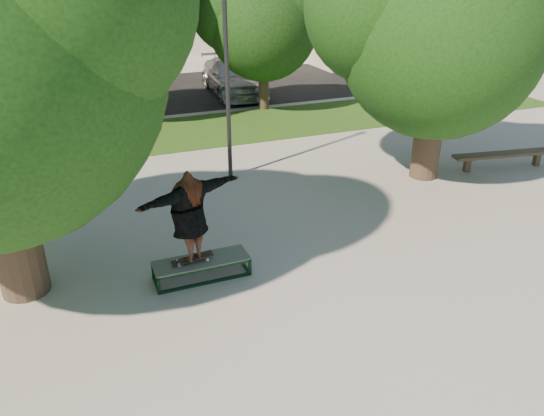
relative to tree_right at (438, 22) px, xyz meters
name	(u,v)px	position (x,y,z in m)	size (l,w,h in m)	color
ground	(260,272)	(-5.92, -3.08, -4.09)	(120.00, 120.00, 0.00)	gray
grass_strip	(191,132)	(-4.92, 6.42, -4.08)	(30.00, 4.00, 0.02)	#1C4915
asphalt_strip	(134,94)	(-5.92, 12.92, -4.09)	(40.00, 8.00, 0.01)	black
tree_right	(438,22)	(0.00, 0.00, 0.00)	(6.24, 5.33, 6.51)	#38281E
bg_tree_mid	(107,6)	(-6.99, 8.99, -0.08)	(5.76, 4.92, 6.24)	#38281E
bg_tree_right	(261,18)	(-1.48, 8.48, -0.60)	(5.04, 4.31, 5.43)	#38281E
lamppost	(227,61)	(-4.92, 1.92, -0.94)	(0.25, 0.15, 6.11)	#2D2D30
grind_box	(202,268)	(-7.01, -2.82, -3.90)	(1.80, 0.60, 0.38)	black
skater_rig	(189,216)	(-7.18, -2.82, -2.77)	(2.22, 1.34, 1.83)	white
bench	(504,155)	(2.58, -0.42, -3.70)	(3.11, 0.91, 0.47)	brown
car_dark	(8,92)	(-10.92, 12.29, -3.41)	(1.45, 4.15, 1.37)	black
car_grey	(109,79)	(-6.87, 13.42, -3.44)	(2.18, 4.74, 1.32)	#4F5054
car_silver_b	(233,77)	(-1.71, 11.43, -3.35)	(2.10, 5.15, 1.50)	#B4B3B9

